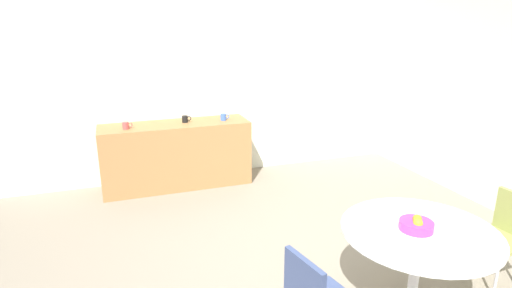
# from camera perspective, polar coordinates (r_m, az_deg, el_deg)

# --- Properties ---
(ground_plane) EXTENTS (6.00, 6.00, 0.00)m
(ground_plane) POSITION_cam_1_polar(r_m,az_deg,el_deg) (3.88, 4.90, -18.69)
(ground_plane) COLOR gray
(wall_back) EXTENTS (6.00, 0.10, 2.60)m
(wall_back) POSITION_cam_1_polar(r_m,az_deg,el_deg) (6.10, -6.46, 7.67)
(wall_back) COLOR silver
(wall_back) RESTS_ON ground_plane
(counter_block) EXTENTS (2.02, 0.60, 0.90)m
(counter_block) POSITION_cam_1_polar(r_m,az_deg,el_deg) (5.86, -10.95, -1.47)
(counter_block) COLOR #9E7042
(counter_block) RESTS_ON ground_plane
(round_table) EXTENTS (1.18, 1.18, 0.73)m
(round_table) POSITION_cam_1_polar(r_m,az_deg,el_deg) (3.48, 21.54, -12.76)
(round_table) COLOR silver
(round_table) RESTS_ON ground_plane
(chair_olive) EXTENTS (0.45, 0.45, 0.83)m
(chair_olive) POSITION_cam_1_polar(r_m,az_deg,el_deg) (4.23, 31.42, -9.98)
(chair_olive) COLOR silver
(chair_olive) RESTS_ON ground_plane
(fruit_bowl) EXTENTS (0.25, 0.25, 0.11)m
(fruit_bowl) POSITION_cam_1_polar(r_m,az_deg,el_deg) (3.39, 21.35, -10.37)
(fruit_bowl) COLOR #D8338C
(fruit_bowl) RESTS_ON round_table
(mug_white) EXTENTS (0.13, 0.08, 0.09)m
(mug_white) POSITION_cam_1_polar(r_m,az_deg,el_deg) (5.76, -9.79, 3.43)
(mug_white) COLOR black
(mug_white) RESTS_ON counter_block
(mug_green) EXTENTS (0.13, 0.08, 0.09)m
(mug_green) POSITION_cam_1_polar(r_m,az_deg,el_deg) (5.81, -4.52, 3.75)
(mug_green) COLOR #3F66BF
(mug_green) RESTS_ON counter_block
(mug_red) EXTENTS (0.13, 0.08, 0.09)m
(mug_red) POSITION_cam_1_polar(r_m,az_deg,el_deg) (5.58, -17.59, 2.45)
(mug_red) COLOR #D84C4C
(mug_red) RESTS_ON counter_block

